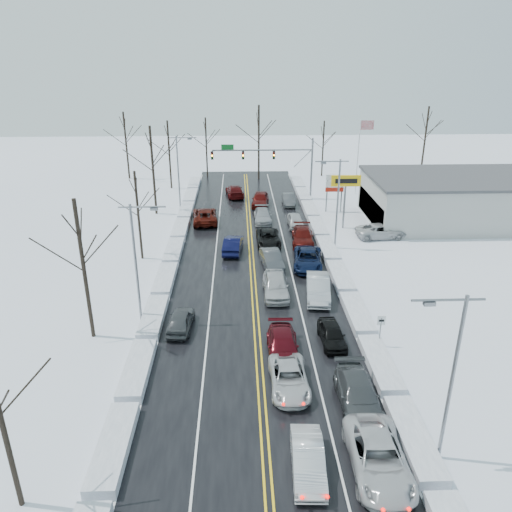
{
  "coord_description": "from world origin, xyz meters",
  "views": [
    {
      "loc": [
        -1.19,
        -36.54,
        18.73
      ],
      "look_at": [
        0.23,
        2.17,
        2.5
      ],
      "focal_mm": 35.0,
      "sensor_mm": 36.0,
      "label": 1
    }
  ],
  "objects_px": {
    "flagpole": "(360,151)",
    "dealership_building": "(457,199)",
    "oncoming_car_0": "(233,252)",
    "traffic_signal_mast": "(273,158)",
    "tires_plus_sign": "(346,184)"
  },
  "relations": [
    {
      "from": "dealership_building",
      "to": "oncoming_car_0",
      "type": "bearing_deg",
      "value": -161.39
    },
    {
      "from": "traffic_signal_mast",
      "to": "tires_plus_sign",
      "type": "bearing_deg",
      "value": -59.54
    },
    {
      "from": "dealership_building",
      "to": "oncoming_car_0",
      "type": "height_order",
      "value": "dealership_building"
    },
    {
      "from": "traffic_signal_mast",
      "to": "dealership_building",
      "type": "height_order",
      "value": "traffic_signal_mast"
    },
    {
      "from": "flagpole",
      "to": "oncoming_car_0",
      "type": "distance_m",
      "value": 27.38
    },
    {
      "from": "traffic_signal_mast",
      "to": "dealership_building",
      "type": "relative_size",
      "value": 0.65
    },
    {
      "from": "traffic_signal_mast",
      "to": "tires_plus_sign",
      "type": "distance_m",
      "value": 13.92
    },
    {
      "from": "tires_plus_sign",
      "to": "dealership_building",
      "type": "bearing_deg",
      "value": 8.47
    },
    {
      "from": "traffic_signal_mast",
      "to": "flagpole",
      "type": "bearing_deg",
      "value": 9.73
    },
    {
      "from": "flagpole",
      "to": "dealership_building",
      "type": "xyz_separation_m",
      "value": [
        8.8,
        -12.0,
        -3.27
      ]
    },
    {
      "from": "tires_plus_sign",
      "to": "oncoming_car_0",
      "type": "xyz_separation_m",
      "value": [
        -12.28,
        -6.67,
        -4.99
      ]
    },
    {
      "from": "traffic_signal_mast",
      "to": "flagpole",
      "type": "xyz_separation_m",
      "value": [
        11.72,
        2.01,
        0.45
      ]
    },
    {
      "from": "flagpole",
      "to": "dealership_building",
      "type": "height_order",
      "value": "flagpole"
    },
    {
      "from": "tires_plus_sign",
      "to": "flagpole",
      "type": "height_order",
      "value": "flagpole"
    },
    {
      "from": "oncoming_car_0",
      "to": "flagpole",
      "type": "bearing_deg",
      "value": -123.29
    }
  ]
}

